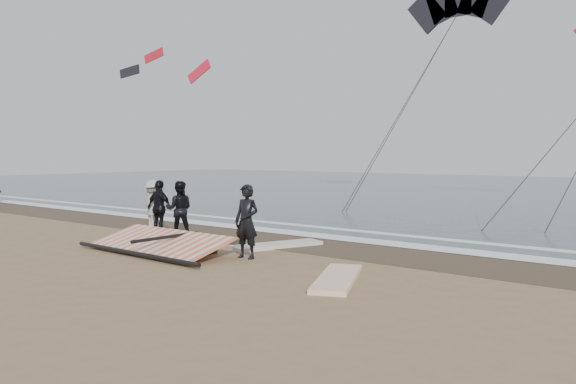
% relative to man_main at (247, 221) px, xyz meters
% --- Properties ---
extents(ground, '(120.00, 120.00, 0.00)m').
position_rel_man_main_xyz_m(ground, '(-0.05, -1.73, -0.92)').
color(ground, '#8C704C').
rests_on(ground, ground).
extents(sea, '(120.00, 54.00, 0.02)m').
position_rel_man_main_xyz_m(sea, '(-0.05, 31.27, -0.91)').
color(sea, '#233838').
rests_on(sea, ground).
extents(wet_sand, '(120.00, 2.80, 0.01)m').
position_rel_man_main_xyz_m(wet_sand, '(-0.05, 2.77, -0.92)').
color(wet_sand, '#4C3D2B').
rests_on(wet_sand, ground).
extents(foam_near, '(120.00, 0.90, 0.01)m').
position_rel_man_main_xyz_m(foam_near, '(-0.05, 4.17, -0.89)').
color(foam_near, white).
rests_on(foam_near, sea).
extents(foam_far, '(120.00, 0.45, 0.01)m').
position_rel_man_main_xyz_m(foam_far, '(-0.05, 5.87, -0.89)').
color(foam_far, white).
rests_on(foam_far, sea).
extents(man_main, '(0.71, 0.51, 1.84)m').
position_rel_man_main_xyz_m(man_main, '(0.00, 0.00, 0.00)').
color(man_main, black).
rests_on(man_main, ground).
extents(board_white, '(1.72, 2.64, 0.10)m').
position_rel_man_main_xyz_m(board_white, '(3.15, -0.71, -0.87)').
color(board_white, white).
rests_on(board_white, ground).
extents(board_cream, '(1.63, 2.71, 0.11)m').
position_rel_man_main_xyz_m(board_cream, '(-0.47, 1.75, -0.87)').
color(board_cream, beige).
rests_on(board_cream, ground).
extents(trio_cluster, '(2.57, 1.11, 1.77)m').
position_rel_man_main_xyz_m(trio_cluster, '(-4.90, 1.38, -0.04)').
color(trio_cluster, black).
rests_on(trio_cluster, ground).
extents(sail_rig, '(4.88, 2.11, 0.52)m').
position_rel_man_main_xyz_m(sail_rig, '(-2.37, -0.76, -0.72)').
color(sail_rig, black).
rests_on(sail_rig, ground).
extents(kite_dark, '(6.64, 5.02, 14.33)m').
position_rel_man_main_xyz_m(kite_dark, '(-2.80, 20.40, 9.76)').
color(kite_dark, black).
rests_on(kite_dark, ground).
extents(distant_kites, '(12.21, 4.12, 4.52)m').
position_rel_man_main_xyz_m(distant_kites, '(-35.61, 26.27, 10.45)').
color(distant_kites, black).
rests_on(distant_kites, ground).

